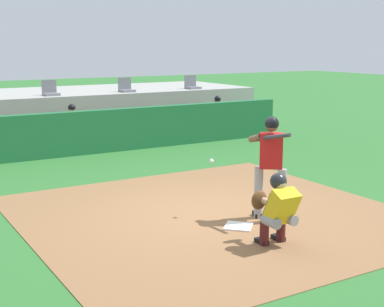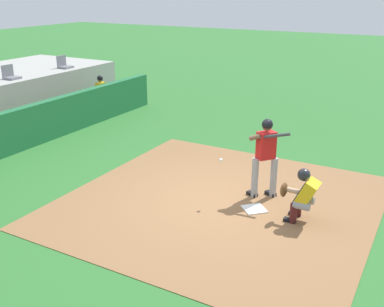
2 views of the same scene
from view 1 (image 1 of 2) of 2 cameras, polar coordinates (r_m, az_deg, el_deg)
The scene contains 13 objects.
ground_plane at distance 9.93m, azimuth 2.09°, elevation -6.34°, with size 80.00×80.00×0.00m, color #2D6B2D.
dirt_infield at distance 9.93m, azimuth 2.09°, elevation -6.31°, with size 6.40×6.40×0.01m, color olive.
home_plate at distance 9.30m, azimuth 4.80°, elevation -7.46°, with size 0.44×0.44×0.02m, color white.
batter_at_plate at distance 9.50m, azimuth 8.04°, elevation -0.80°, with size 0.52×0.91×1.80m.
catcher_crouched at distance 8.39m, azimuth 8.71°, elevation -5.43°, with size 0.48×2.12×1.13m.
dugout_wall at distance 15.52m, azimuth -11.09°, elevation 2.11°, with size 13.00×0.30×1.20m, color #1E6638.
dugout_bench at distance 16.51m, azimuth -12.23°, elevation 1.28°, with size 11.80×0.44×0.45m, color olive.
dugout_player_1 at distance 16.30m, azimuth -12.02°, elevation 2.76°, with size 0.49×0.70×1.30m.
dugout_player_2 at distance 18.53m, azimuth 2.84°, elevation 3.98°, with size 0.49×0.70×1.30m.
stands_platform at distance 19.67m, azimuth -15.51°, elevation 4.08°, with size 15.00×4.40×1.40m, color #9E9E99.
stadium_seat_2 at distance 18.13m, azimuth -14.34°, elevation 6.22°, with size 0.46×0.46×0.48m.
stadium_seat_3 at distance 19.03m, azimuth -6.78°, elevation 6.71°, with size 0.46×0.46×0.48m.
stadium_seat_4 at distance 20.24m, azimuth -0.01°, elevation 7.05°, with size 0.46×0.46×0.48m.
Camera 1 is at (-5.18, -7.93, 2.99)m, focal length 51.95 mm.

